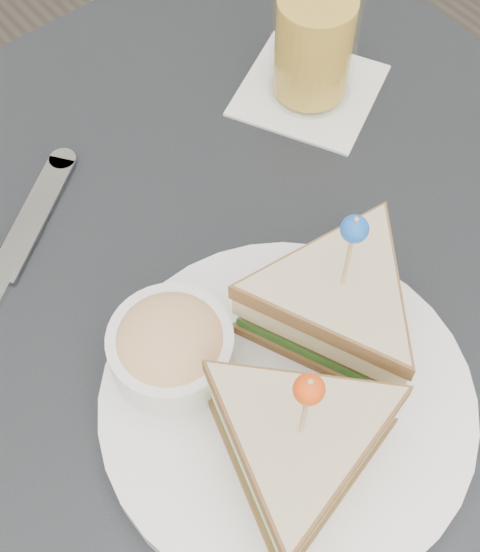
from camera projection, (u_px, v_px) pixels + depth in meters
name	position (u px, v px, depth m)	size (l,w,h in m)	color
ground_plane	(239.00, 540.00, 1.25)	(3.50, 3.50, 0.00)	#3F3833
table	(238.00, 364.00, 0.68)	(0.80, 0.80, 0.75)	black
plate_meal	(297.00, 378.00, 0.54)	(0.34, 0.34, 0.16)	white
cutlery_knife	(6.00, 270.00, 0.63)	(0.21, 0.16, 0.01)	white
drink_set	(315.00, 33.00, 0.69)	(0.17, 0.17, 0.16)	white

